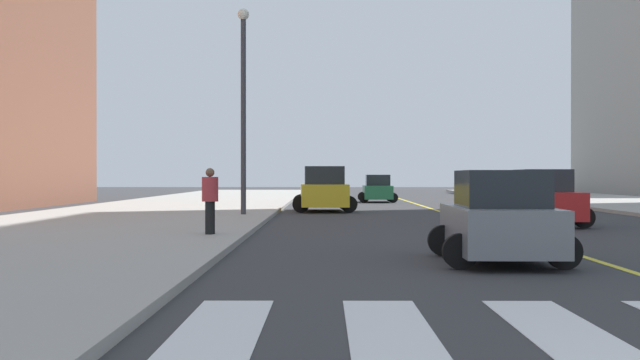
{
  "coord_description": "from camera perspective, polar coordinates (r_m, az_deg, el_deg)",
  "views": [
    {
      "loc": [
        -5.18,
        -4.71,
        1.64
      ],
      "look_at": [
        -5.36,
        24.15,
        1.47
      ],
      "focal_mm": 46.43,
      "sensor_mm": 36.0,
      "label": 1
    }
  ],
  "objects": [
    {
      "name": "car_silver_third",
      "position": [
        43.75,
        14.14,
        -0.79
      ],
      "size": [
        2.39,
        3.8,
        1.69
      ],
      "rotation": [
        0.0,
        0.0,
        3.13
      ],
      "color": "#B7B7BC",
      "rests_on": "ground"
    },
    {
      "name": "pedestrian_walking_west",
      "position": [
        21.07,
        -7.59,
        -1.22
      ],
      "size": [
        0.41,
        0.41,
        1.67
      ],
      "rotation": [
        0.0,
        0.0,
        4.5
      ],
      "color": "black",
      "rests_on": "sidewalk_kerb_west"
    },
    {
      "name": "lane_divider_paint",
      "position": [
        45.04,
        6.97,
        -1.75
      ],
      "size": [
        0.16,
        80.0,
        0.01
      ],
      "primitive_type": "cube",
      "color": "yellow",
      "rests_on": "ground"
    },
    {
      "name": "car_green_nearest",
      "position": [
        50.23,
        3.98,
        -0.65
      ],
      "size": [
        2.36,
        3.75,
        1.67
      ],
      "rotation": [
        0.0,
        0.0,
        -0.01
      ],
      "color": "#236B42",
      "rests_on": "ground"
    },
    {
      "name": "car_red_fourth",
      "position": [
        27.87,
        15.16,
        -1.29
      ],
      "size": [
        2.68,
        4.18,
        1.83
      ],
      "rotation": [
        0.0,
        0.0,
        3.09
      ],
      "color": "red",
      "rests_on": "ground"
    },
    {
      "name": "sidewalk_kerb_west",
      "position": [
        25.73,
        -15.49,
        -3.17
      ],
      "size": [
        10.0,
        120.0,
        0.15
      ],
      "primitive_type": "cube",
      "color": "#9E9B93",
      "rests_on": "ground"
    },
    {
      "name": "car_yellow_fifth",
      "position": [
        37.42,
        0.27,
        -0.72
      ],
      "size": [
        2.95,
        4.63,
        2.04
      ],
      "rotation": [
        0.0,
        0.0,
        0.04
      ],
      "color": "gold",
      "rests_on": "ground"
    },
    {
      "name": "street_lamp",
      "position": [
        31.78,
        -5.3,
        5.94
      ],
      "size": [
        0.44,
        0.44,
        7.84
      ],
      "color": "#38383D",
      "rests_on": "sidewalk_kerb_west"
    },
    {
      "name": "car_gray_second",
      "position": [
        15.86,
        12.26,
        -2.68
      ],
      "size": [
        2.46,
        3.9,
        1.73
      ],
      "rotation": [
        0.0,
        0.0,
        -0.02
      ],
      "color": "slate",
      "rests_on": "ground"
    }
  ]
}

